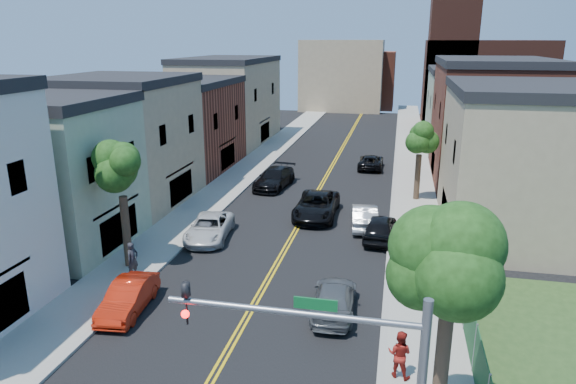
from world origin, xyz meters
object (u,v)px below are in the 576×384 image
Objects in this scene: grey_car_right at (334,298)px; silver_car_right at (364,216)px; dark_car_right_far at (371,162)px; pedestrian_right at (400,354)px; red_sedan at (128,297)px; grey_car_left at (206,227)px; black_car_left at (274,178)px; black_car_right at (380,227)px; black_suv_lane at (317,205)px; pedestrian_left at (133,260)px; white_pickup at (209,228)px.

silver_car_right reaches higher than grey_car_right.
dark_car_right_far is 2.65× the size of pedestrian_right.
red_sedan is 16.77m from silver_car_right.
silver_car_right is (9.71, 3.97, 0.08)m from grey_car_left.
grey_car_left is at bearing -29.21° from pedestrian_right.
black_car_left is at bearing -50.69° from pedestrian_right.
black_suv_lane is (-4.61, 3.39, 0.05)m from black_car_right.
grey_car_left is 2.18× the size of pedestrian_right.
grey_car_left is 6.70m from pedestrian_left.
white_pickup is at bearing -29.44° from pedestrian_right.
white_pickup is at bearing 81.48° from red_sedan.
black_car_left reaches higher than grey_car_right.
pedestrian_right reaches higher than grey_car_right.
white_pickup is at bearing -42.65° from grey_car_right.
silver_car_right reaches higher than white_pickup.
pedestrian_right is (10.57, -24.12, 0.25)m from black_car_left.
pedestrian_right is (12.27, -2.47, 0.36)m from red_sedan.
white_pickup is 8.14m from black_suv_lane.
white_pickup is at bearing -31.74° from grey_car_left.
black_car_right is 15.02m from pedestrian_left.
black_suv_lane is at bearing 42.99° from grey_car_left.
grey_car_left is at bearing -90.66° from black_car_left.
grey_car_right is 5.33m from pedestrian_right.
pedestrian_left is at bearing -6.48° from pedestrian_right.
white_pickup reaches higher than grey_car_left.
black_suv_lane is at bearing -79.96° from grey_car_right.
white_pickup is 1.06× the size of dark_car_right_far.
white_pickup is 0.35m from grey_car_left.
pedestrian_right is (12.12, -12.06, 0.39)m from grey_car_left.
white_pickup is 1.09× the size of grey_car_right.
pedestrian_right is at bearing -51.93° from white_pickup.
black_car_right is 0.77× the size of black_suv_lane.
grey_car_left is at bearing 83.28° from red_sedan.
silver_car_right is 16.60m from dark_car_right_far.
grey_car_right is (7.60, -19.72, -0.13)m from black_car_left.
white_pickup is 0.92× the size of black_car_left.
dark_car_right_far is at bearing 78.53° from black_suv_lane.
grey_car_left is 0.86× the size of silver_car_right.
pedestrian_left reaches higher than silver_car_right.
black_car_left is 11.49m from silver_car_right.
black_car_right is 5.72m from black_suv_lane.
grey_car_left reaches higher than dark_car_right_far.
dark_car_right_far is at bearing -92.56° from grey_car_right.
black_car_right is at bearing -36.99° from black_suv_lane.
red_sedan is at bearing 4.27° from pedestrian_right.
pedestrian_right is at bearing 121.42° from grey_car_right.
black_suv_lane is at bearing -33.01° from black_car_right.
black_car_left is 8.19m from black_suv_lane.
black_car_right is 2.53× the size of pedestrian_right.
pedestrian_left is 14.76m from pedestrian_right.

